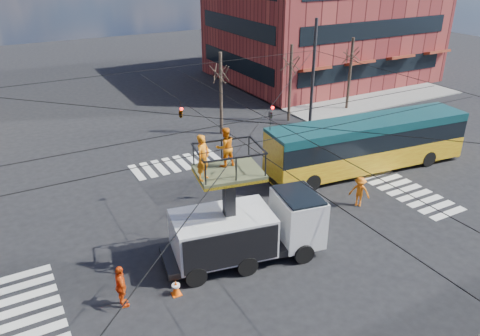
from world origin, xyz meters
The scene contains 13 objects.
ground centered at (0.00, 0.00, 0.00)m, with size 120.00×120.00×0.00m, color black.
sidewalk_ne centered at (21.00, 21.00, 0.06)m, with size 18.00×18.00×0.12m, color slate.
crosswalks centered at (0.00, 0.00, 0.01)m, with size 22.40×22.40×0.02m, color silver, non-canonical shape.
building_ne centered at (21.98, 23.98, 7.00)m, with size 20.06×16.06×14.00m.
overhead_network centered at (-0.07, 0.40, 4.29)m, with size 24.24×24.24×8.00m.
tree_a centered at (5.00, 13.50, 4.63)m, with size 2.00×2.00×6.00m.
tree_b centered at (11.00, 13.50, 4.63)m, with size 2.00×2.00×6.00m.
tree_c centered at (17.00, 13.50, 4.63)m, with size 2.00×2.00×6.00m.
utility_truck centered at (-1.02, -0.81, 2.03)m, with size 7.30×3.62×6.20m.
city_bus centered at (9.99, 3.62, 1.73)m, with size 13.19×3.96×3.20m.
traffic_cone centered at (-4.71, -1.64, 0.34)m, with size 0.36×0.36×0.68m, color #FF580A.
worker_ground centered at (-6.73, -1.25, 0.90)m, with size 1.06×0.44×1.80m, color #E4490E.
flagger centered at (6.47, 0.30, 0.84)m, with size 1.08×0.62×1.67m, color orange.
Camera 1 is at (-9.62, -15.70, 12.41)m, focal length 35.00 mm.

